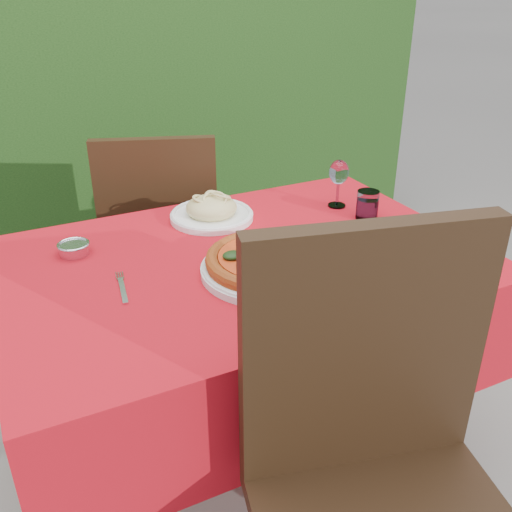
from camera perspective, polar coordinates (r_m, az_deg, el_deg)
name	(u,v)px	position (r m, az deg, el deg)	size (l,w,h in m)	color
ground	(244,460)	(1.98, -1.24, -19.73)	(60.00, 60.00, 0.00)	slate
hedge	(101,91)	(2.89, -15.20, 15.66)	(3.20, 0.55, 1.78)	black
dining_table	(242,305)	(1.60, -1.45, -4.90)	(1.26, 0.86, 0.75)	#4A2A18
chair_near	(381,472)	(1.15, 12.40, -20.38)	(0.58, 0.58, 1.06)	black
chair_far	(162,234)	(2.20, -9.43, 2.22)	(0.54, 0.54, 0.93)	black
pizza_plate	(269,262)	(1.43, 1.32, -0.64)	(0.41, 0.41, 0.06)	silver
pasta_plate	(212,211)	(1.75, -4.46, 4.50)	(0.25, 0.25, 0.07)	white
water_glass	(367,206)	(1.78, 11.06, 4.92)	(0.07, 0.07, 0.09)	silver
wine_glass	(339,174)	(1.83, 8.29, 8.10)	(0.06, 0.06, 0.15)	silver
fork	(123,290)	(1.40, -13.17, -3.36)	(0.02, 0.17, 0.00)	silver
steel_ramekin	(74,249)	(1.60, -17.74, 0.64)	(0.08, 0.08, 0.03)	silver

